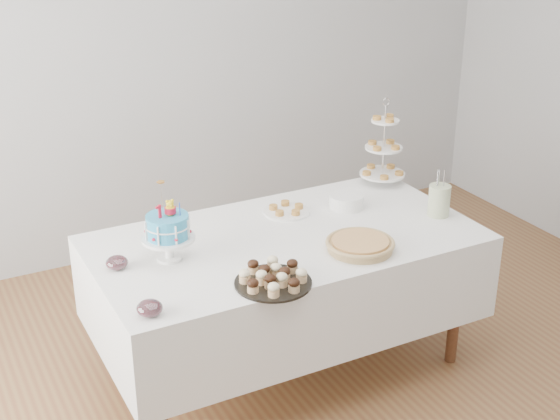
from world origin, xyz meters
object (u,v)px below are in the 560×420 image
plate_stack (346,201)px  jam_bowl_a (150,308)px  pie (360,244)px  tiered_stand (384,148)px  birthday_cake (168,239)px  utensil_pitcher (439,199)px  table (285,277)px  cupcake_tray (273,276)px  pastry_plate (287,210)px  jam_bowl_b (117,263)px

plate_stack → jam_bowl_a: plate_stack is taller
pie → tiered_stand: size_ratio=0.65×
birthday_cake → pie: size_ratio=1.16×
utensil_pitcher → tiered_stand: bearing=87.1°
tiered_stand → utensil_pitcher: 0.54m
pie → tiered_stand: (0.59, 0.68, 0.18)m
table → cupcake_tray: cupcake_tray is taller
pie → pastry_plate: pie is taller
table → pie: bearing=-49.8°
birthday_cake → pie: birthday_cake is taller
cupcake_tray → jam_bowl_b: bearing=140.7°
pie → pastry_plate: (-0.10, 0.55, -0.01)m
tiered_stand → plate_stack: size_ratio=2.72×
tiered_stand → plate_stack: (-0.37, -0.21, -0.18)m
pastry_plate → jam_bowl_a: (-0.98, -0.65, 0.01)m
table → birthday_cake: 0.68m
tiered_stand → utensil_pitcher: bearing=-90.0°
pastry_plate → table: bearing=-119.2°
tiered_stand → jam_bowl_a: bearing=-155.2°
jam_bowl_a → jam_bowl_b: size_ratio=1.06×
pie → cupcake_tray: bearing=-168.7°
cupcake_tray → pie: bearing=11.3°
cupcake_tray → jam_bowl_a: (-0.57, 0.01, -0.01)m
jam_bowl_b → utensil_pitcher: size_ratio=0.40×
pastry_plate → utensil_pitcher: 0.81m
pie → utensil_pitcher: (0.59, 0.15, 0.06)m
cupcake_tray → jam_bowl_b: size_ratio=3.36×
tiered_stand → jam_bowl_b: (-1.68, -0.32, -0.18)m
jam_bowl_a → utensil_pitcher: bearing=8.6°
tiered_stand → pie: bearing=-131.1°
table → pastry_plate: pastry_plate is taller
pie → pastry_plate: size_ratio=1.35×
birthday_cake → pastry_plate: 0.78m
cupcake_tray → plate_stack: (0.74, 0.57, -0.00)m
table → tiered_stand: (0.84, 0.38, 0.44)m
pie → utensil_pitcher: bearing=14.7°
table → plate_stack: (0.47, 0.17, 0.26)m
table → pie: pie is taller
pastry_plate → cupcake_tray: bearing=-122.4°
jam_bowl_a → tiered_stand: bearing=24.8°
cupcake_tray → tiered_stand: bearing=35.1°
cupcake_tray → pastry_plate: size_ratio=1.39×
pastry_plate → tiered_stand: bearing=9.9°
birthday_cake → cupcake_tray: bearing=-54.7°
table → jam_bowl_b: 0.88m
pastry_plate → jam_bowl_b: (-0.98, -0.20, 0.01)m
cupcake_tray → jam_bowl_b: cupcake_tray is taller
table → pie: 0.46m
table → utensil_pitcher: utensil_pitcher is taller
table → plate_stack: size_ratio=10.21×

